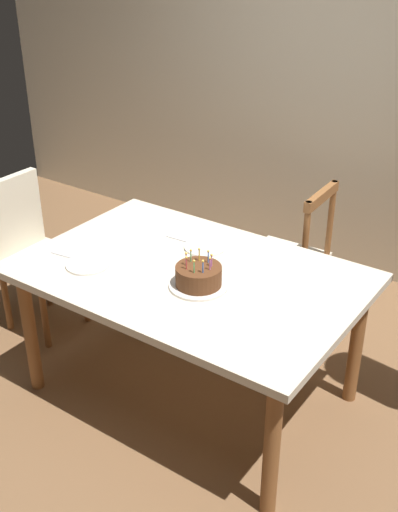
% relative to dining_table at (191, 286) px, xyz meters
% --- Properties ---
extents(ground, '(6.40, 6.40, 0.00)m').
position_rel_dining_table_xyz_m(ground, '(0.00, 0.00, -0.67)').
color(ground, brown).
extents(back_wall, '(6.40, 0.10, 2.60)m').
position_rel_dining_table_xyz_m(back_wall, '(0.00, 1.85, 0.63)').
color(back_wall, beige).
rests_on(back_wall, ground).
extents(dining_table, '(1.65, 1.09, 0.75)m').
position_rel_dining_table_xyz_m(dining_table, '(0.00, 0.00, 0.00)').
color(dining_table, beige).
rests_on(dining_table, ground).
extents(birthday_cake, '(0.28, 0.28, 0.17)m').
position_rel_dining_table_xyz_m(birthday_cake, '(0.11, -0.10, 0.13)').
color(birthday_cake, silver).
rests_on(birthday_cake, dining_table).
extents(plate_near_celebrant, '(0.22, 0.22, 0.01)m').
position_rel_dining_table_xyz_m(plate_near_celebrant, '(-0.45, -0.25, 0.09)').
color(plate_near_celebrant, white).
rests_on(plate_near_celebrant, dining_table).
extents(plate_far_side, '(0.22, 0.22, 0.01)m').
position_rel_dining_table_xyz_m(plate_far_side, '(-0.08, 0.25, 0.09)').
color(plate_far_side, white).
rests_on(plate_far_side, dining_table).
extents(fork_near_celebrant, '(0.18, 0.04, 0.01)m').
position_rel_dining_table_xyz_m(fork_near_celebrant, '(-0.61, -0.24, 0.08)').
color(fork_near_celebrant, silver).
rests_on(fork_near_celebrant, dining_table).
extents(fork_far_side, '(0.18, 0.02, 0.01)m').
position_rel_dining_table_xyz_m(fork_far_side, '(-0.24, 0.25, 0.08)').
color(fork_far_side, silver).
rests_on(fork_far_side, dining_table).
extents(chair_spindle_back, '(0.46, 0.46, 0.95)m').
position_rel_dining_table_xyz_m(chair_spindle_back, '(0.11, 0.87, -0.21)').
color(chair_spindle_back, beige).
rests_on(chair_spindle_back, ground).
extents(chair_upholstered, '(0.45, 0.44, 0.95)m').
position_rel_dining_table_xyz_m(chair_upholstered, '(-1.21, 0.01, -0.14)').
color(chair_upholstered, beige).
rests_on(chair_upholstered, ground).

